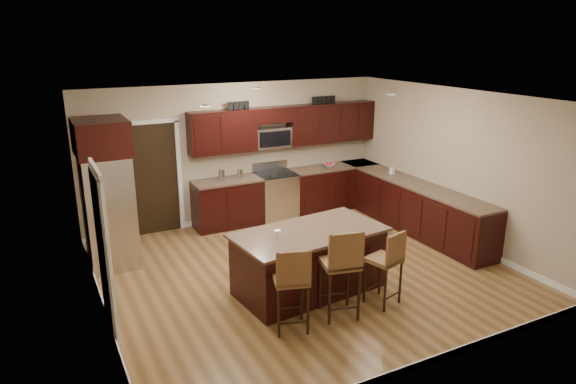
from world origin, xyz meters
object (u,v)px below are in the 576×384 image
island (309,263)px  stool_left (292,280)px  stool_mid (342,264)px  range (276,195)px  refrigerator (107,192)px  stool_right (388,260)px

island → stool_left: 1.14m
island → stool_mid: bearing=-96.0°
range → refrigerator: size_ratio=0.47×
stool_left → stool_right: size_ratio=1.05×
stool_mid → range: bearing=89.3°
range → stool_left: bearing=-113.1°
range → island: (-0.93, -3.02, -0.04)m
stool_right → refrigerator: 4.41m
island → stool_left: stool_left is taller
range → island: size_ratio=0.49×
range → refrigerator: bearing=-166.8°
range → stool_right: size_ratio=1.03×
stool_left → stool_mid: bearing=15.9°
stool_mid → refrigerator: (-2.37, 3.10, 0.44)m
island → stool_right: 1.15m
range → island: bearing=-107.1°
island → stool_left: bearing=-136.4°
island → refrigerator: 3.36m
stool_right → island: bearing=115.3°
island → stool_left: (-0.72, -0.84, 0.28)m
island → refrigerator: size_ratio=0.95×
range → stool_right: bearing=-92.8°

